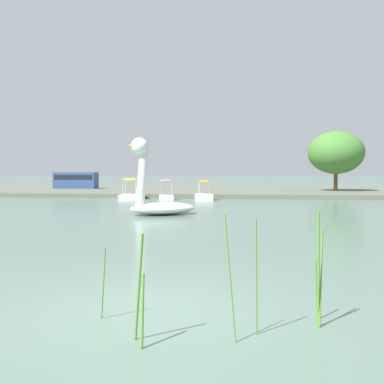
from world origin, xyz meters
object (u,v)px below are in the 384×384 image
object	(u,v)px
pedal_boat_yellow	(130,194)
tree_broadleaf_left	(336,153)
parked_van	(76,180)
pedal_boat_pink	(166,194)
swan_boat	(157,197)
pedal_boat_orange	(204,195)

from	to	relation	value
pedal_boat_yellow	tree_broadleaf_left	xyz separation A→B (m)	(17.14, 10.00, 3.50)
pedal_boat_yellow	parked_van	size ratio (longest dim) A/B	0.55
pedal_boat_yellow	tree_broadleaf_left	world-z (taller)	tree_broadleaf_left
pedal_boat_yellow	pedal_boat_pink	bearing A→B (deg)	-4.48
swan_boat	pedal_boat_pink	size ratio (longest dim) A/B	1.97
swan_boat	pedal_boat_yellow	world-z (taller)	swan_boat
pedal_boat_pink	pedal_boat_yellow	size ratio (longest dim) A/B	0.78
pedal_boat_pink	swan_boat	bearing A→B (deg)	-81.70
tree_broadleaf_left	pedal_boat_yellow	bearing A→B (deg)	-149.73
swan_boat	pedal_boat_orange	world-z (taller)	swan_boat
swan_boat	pedal_boat_yellow	distance (m)	13.19
pedal_boat_pink	parked_van	distance (m)	18.03
pedal_boat_orange	pedal_boat_pink	distance (m)	2.90
pedal_boat_pink	parked_van	bearing A→B (deg)	133.02
swan_boat	pedal_boat_orange	bearing A→B (deg)	84.67
swan_boat	parked_van	size ratio (longest dim) A/B	0.84
swan_boat	pedal_boat_orange	distance (m)	12.17
pedal_boat_pink	pedal_boat_yellow	xyz separation A→B (m)	(-2.86, 0.22, 0.00)
swan_boat	parked_van	distance (m)	28.94
swan_boat	parked_van	bearing A→B (deg)	119.07
pedal_boat_pink	tree_broadleaf_left	size ratio (longest dim) A/B	0.29
pedal_boat_yellow	tree_broadleaf_left	distance (m)	20.15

